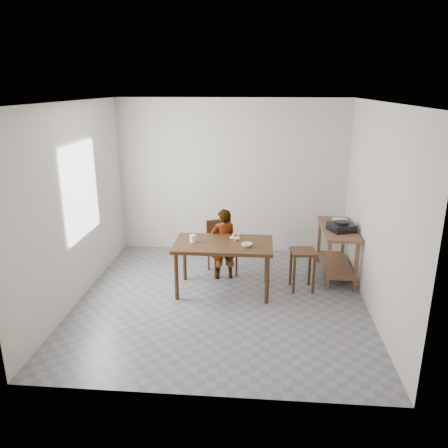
# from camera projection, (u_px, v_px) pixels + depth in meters

# --- Properties ---
(floor) EXTENTS (4.00, 4.00, 0.04)m
(floor) POSITION_uv_depth(u_px,v_px,m) (222.00, 301.00, 6.17)
(floor) COLOR slate
(floor) RESTS_ON ground
(ceiling) EXTENTS (4.00, 4.00, 0.04)m
(ceiling) POSITION_uv_depth(u_px,v_px,m) (221.00, 100.00, 5.33)
(ceiling) COLOR white
(ceiling) RESTS_ON wall_back
(wall_back) EXTENTS (4.00, 0.04, 2.70)m
(wall_back) POSITION_uv_depth(u_px,v_px,m) (232.00, 177.00, 7.67)
(wall_back) COLOR beige
(wall_back) RESTS_ON ground
(wall_front) EXTENTS (4.00, 0.04, 2.70)m
(wall_front) POSITION_uv_depth(u_px,v_px,m) (201.00, 270.00, 3.83)
(wall_front) COLOR beige
(wall_front) RESTS_ON ground
(wall_left) EXTENTS (0.04, 4.00, 2.70)m
(wall_left) POSITION_uv_depth(u_px,v_px,m) (73.00, 205.00, 5.91)
(wall_left) COLOR beige
(wall_left) RESTS_ON ground
(wall_right) EXTENTS (0.04, 4.00, 2.70)m
(wall_right) POSITION_uv_depth(u_px,v_px,m) (378.00, 212.00, 5.59)
(wall_right) COLOR beige
(wall_right) RESTS_ON ground
(window_pane) EXTENTS (0.02, 1.10, 1.30)m
(window_pane) POSITION_uv_depth(u_px,v_px,m) (82.00, 190.00, 6.05)
(window_pane) COLOR white
(window_pane) RESTS_ON wall_left
(dining_table) EXTENTS (1.40, 0.80, 0.75)m
(dining_table) POSITION_uv_depth(u_px,v_px,m) (223.00, 267.00, 6.33)
(dining_table) COLOR #3F2613
(dining_table) RESTS_ON floor
(prep_counter) EXTENTS (0.50, 1.20, 0.80)m
(prep_counter) POSITION_uv_depth(u_px,v_px,m) (336.00, 252.00, 6.85)
(prep_counter) COLOR brown
(prep_counter) RESTS_ON floor
(child) EXTENTS (0.47, 0.38, 1.12)m
(child) POSITION_uv_depth(u_px,v_px,m) (224.00, 244.00, 6.71)
(child) COLOR white
(child) RESTS_ON floor
(dining_chair) EXTENTS (0.54, 0.54, 0.85)m
(dining_chair) POSITION_uv_depth(u_px,v_px,m) (222.00, 248.00, 6.93)
(dining_chair) COLOR #3F2613
(dining_chair) RESTS_ON floor
(stool) EXTENTS (0.38, 0.38, 0.61)m
(stool) POSITION_uv_depth(u_px,v_px,m) (302.00, 270.00, 6.40)
(stool) COLOR #3F2613
(stool) RESTS_ON floor
(glass_tumbler) EXTENTS (0.11, 0.11, 0.11)m
(glass_tumbler) POSITION_uv_depth(u_px,v_px,m) (193.00, 239.00, 6.23)
(glass_tumbler) COLOR white
(glass_tumbler) RESTS_ON dining_table
(small_bowl) EXTENTS (0.17, 0.17, 0.05)m
(small_bowl) POSITION_uv_depth(u_px,v_px,m) (247.00, 245.00, 6.07)
(small_bowl) COLOR silver
(small_bowl) RESTS_ON dining_table
(banana) EXTENTS (0.20, 0.17, 0.06)m
(banana) POSITION_uv_depth(u_px,v_px,m) (235.00, 238.00, 6.34)
(banana) COLOR #ECC554
(banana) RESTS_ON dining_table
(serving_bowl) EXTENTS (0.29, 0.29, 0.06)m
(serving_bowl) POSITION_uv_depth(u_px,v_px,m) (339.00, 221.00, 6.92)
(serving_bowl) COLOR silver
(serving_bowl) RESTS_ON prep_counter
(gas_burner) EXTENTS (0.43, 0.43, 0.11)m
(gas_burner) POSITION_uv_depth(u_px,v_px,m) (341.00, 227.00, 6.57)
(gas_burner) COLOR black
(gas_burner) RESTS_ON prep_counter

